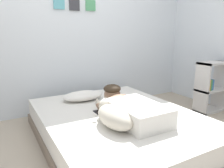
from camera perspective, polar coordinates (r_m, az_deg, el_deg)
name	(u,v)px	position (r m, az deg, el deg)	size (l,w,h in m)	color
ground_plane	(126,147)	(2.34, 3.83, -16.28)	(11.93, 11.93, 0.00)	tan
back_wall	(74,27)	(3.35, -9.90, 14.69)	(3.97, 0.12, 2.50)	silver
bed	(118,127)	(2.42, 1.51, -11.17)	(1.58, 2.05, 0.31)	#726051
pillow	(83,96)	(2.83, -7.69, -3.08)	(0.52, 0.32, 0.11)	white
person_lying	(129,107)	(2.23, 4.61, -6.11)	(0.43, 0.92, 0.27)	silver
dog	(114,115)	(2.01, 0.49, -8.26)	(0.26, 0.57, 0.21)	beige
coffee_cup	(124,98)	(2.77, 3.31, -3.70)	(0.12, 0.09, 0.07)	teal
cell_phone	(98,112)	(2.37, -3.67, -7.48)	(0.07, 0.14, 0.01)	black
bookshelf	(210,87)	(3.52, 24.50, -0.74)	(0.45, 0.24, 0.75)	silver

